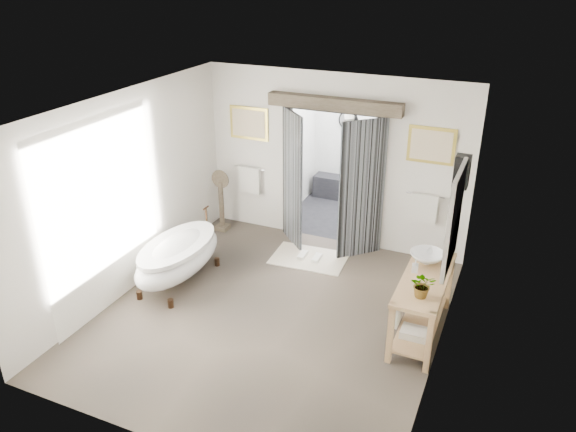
% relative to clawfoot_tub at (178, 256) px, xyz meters
% --- Properties ---
extents(ground_plane, '(5.00, 5.00, 0.00)m').
position_rel_clawfoot_tub_xyz_m(ground_plane, '(1.64, -0.24, -0.44)').
color(ground_plane, brown).
extents(room_shell, '(4.52, 5.02, 2.91)m').
position_rel_clawfoot_tub_xyz_m(room_shell, '(1.60, -0.35, 1.42)').
color(room_shell, silver).
rests_on(room_shell, ground_plane).
extents(shower_room, '(2.22, 2.01, 2.51)m').
position_rel_clawfoot_tub_xyz_m(shower_room, '(1.64, 3.76, 0.47)').
color(shower_room, '#242429').
rests_on(shower_room, ground_plane).
extents(back_wall_dressing, '(3.82, 0.70, 2.52)m').
position_rel_clawfoot_tub_xyz_m(back_wall_dressing, '(1.64, 2.08, 1.12)').
color(back_wall_dressing, black).
rests_on(back_wall_dressing, ground_plane).
extents(clawfoot_tub, '(0.82, 1.84, 0.90)m').
position_rel_clawfoot_tub_xyz_m(clawfoot_tub, '(0.00, 0.00, 0.00)').
color(clawfoot_tub, '#3C2617').
rests_on(clawfoot_tub, ground_plane).
extents(vanity, '(0.57, 1.60, 0.85)m').
position_rel_clawfoot_tub_xyz_m(vanity, '(3.59, 0.16, 0.07)').
color(vanity, tan).
rests_on(vanity, ground_plane).
extents(pedestal_mirror, '(0.34, 0.22, 1.14)m').
position_rel_clawfoot_tub_xyz_m(pedestal_mirror, '(-0.31, 1.84, 0.05)').
color(pedestal_mirror, brown).
rests_on(pedestal_mirror, ground_plane).
extents(rug, '(1.25, 0.87, 0.01)m').
position_rel_clawfoot_tub_xyz_m(rug, '(1.54, 1.45, -0.43)').
color(rug, beige).
rests_on(rug, ground_plane).
extents(slippers, '(0.37, 0.28, 0.05)m').
position_rel_clawfoot_tub_xyz_m(slippers, '(1.55, 1.45, -0.40)').
color(slippers, silver).
rests_on(slippers, rug).
extents(basin, '(0.49, 0.49, 0.16)m').
position_rel_clawfoot_tub_xyz_m(basin, '(3.55, 0.53, 0.49)').
color(basin, white).
rests_on(basin, vanity).
extents(plant, '(0.34, 0.31, 0.32)m').
position_rel_clawfoot_tub_xyz_m(plant, '(3.66, -0.30, 0.57)').
color(plant, gray).
rests_on(plant, vanity).
extents(soap_bottle_a, '(0.09, 0.09, 0.17)m').
position_rel_clawfoot_tub_xyz_m(soap_bottle_a, '(3.46, 0.24, 0.50)').
color(soap_bottle_a, gray).
rests_on(soap_bottle_a, vanity).
extents(soap_bottle_b, '(0.14, 0.14, 0.17)m').
position_rel_clawfoot_tub_xyz_m(soap_bottle_b, '(3.56, 0.73, 0.50)').
color(soap_bottle_b, gray).
rests_on(soap_bottle_b, vanity).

